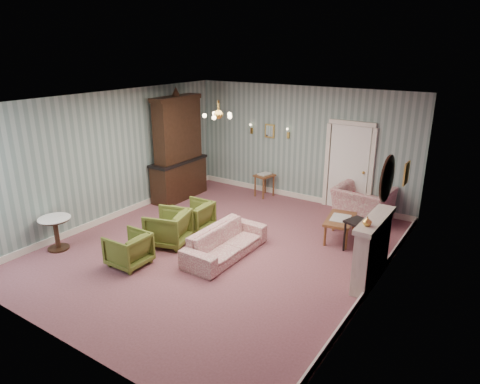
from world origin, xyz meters
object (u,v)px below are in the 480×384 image
Objects in this scene: dresser at (178,145)px; coffee_table at (340,229)px; fireplace at (372,250)px; pedestal_table at (57,233)px; olive_chair_a at (128,248)px; olive_chair_c at (194,215)px; olive_chair_b at (168,226)px; sofa_chintz at (225,237)px; wingback_chair at (363,198)px; side_table_black at (358,237)px.

dresser reaches higher than coffee_table.
dresser reaches higher than fireplace.
dresser is 3.80m from pedestal_table.
coffee_table is (2.81, 3.15, -0.10)m from olive_chair_a.
olive_chair_c is at bearing -41.63° from dresser.
sofa_chintz is at bearing 84.58° from olive_chair_b.
fireplace is 1.48× the size of coffee_table.
wingback_chair is at bearing 146.74° from olive_chair_a.
pedestal_table is at bearing -147.76° from side_table_black.
dresser is (-4.51, -1.16, 0.88)m from wingback_chair.
sofa_chintz is 1.58× the size of wingback_chair.
pedestal_table is (-4.97, -3.13, 0.01)m from side_table_black.
sofa_chintz is 1.36× the size of fireplace.
fireplace is (2.60, 0.60, 0.21)m from sofa_chintz.
olive_chair_b is 2.99m from dresser.
pedestal_table is at bearing -90.62° from dresser.
olive_chair_b is at bearing -1.70° from olive_chair_c.
wingback_chair is 0.43× the size of dresser.
olive_chair_c reaches higher than coffee_table.
sofa_chintz reaches higher than coffee_table.
sofa_chintz is 2.83× the size of pedestal_table.
olive_chair_b reaches higher than sofa_chintz.
side_table_black is 5.87m from pedestal_table.
olive_chair_a is 0.87× the size of olive_chair_b.
olive_chair_a reaches higher than side_table_black.
coffee_table is at bearing 137.49° from olive_chair_a.
sofa_chintz reaches higher than olive_chair_c.
pedestal_table is at bearing -142.13° from coffee_table.
fireplace is (3.85, 1.89, 0.24)m from olive_chair_a.
olive_chair_b is at bearing -151.97° from side_table_black.
wingback_chair reaches higher than side_table_black.
sofa_chintz is at bearing -143.54° from side_table_black.
pedestal_table is at bearing -39.45° from olive_chair_c.
dresser is (-2.91, 2.03, 1.03)m from sofa_chintz.
coffee_table is at bearing 144.48° from side_table_black.
dresser reaches higher than olive_chair_c.
olive_chair_c is at bearing -179.72° from fireplace.
olive_chair_b is 3.93m from fireplace.
dresser is 4.63m from coffee_table.
olive_chair_c is 3.86m from wingback_chair.
olive_chair_b is 0.82m from olive_chair_c.
olive_chair_a is 1.87m from olive_chair_c.
pedestal_table is at bearing 119.35° from sofa_chintz.
side_table_black is at bearing 120.57° from fireplace.
pedestal_table is (-4.48, -3.48, 0.09)m from coffee_table.
olive_chair_b reaches higher than pedestal_table.
olive_chair_a is 0.49× the size of fireplace.
olive_chair_b is 4.45m from wingback_chair.
fireplace is at bearing 86.08° from olive_chair_b.
olive_chair_a is at bearing -16.69° from olive_chair_b.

